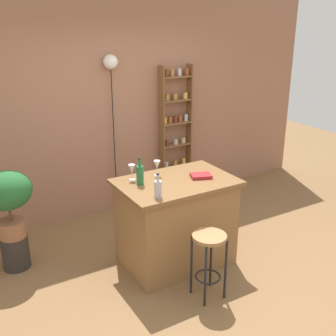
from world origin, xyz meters
name	(u,v)px	position (x,y,z in m)	size (l,w,h in m)	color
ground	(191,275)	(0.00, 0.00, 0.00)	(12.00, 12.00, 0.00)	brown
back_wall	(110,108)	(0.00, 1.95, 1.40)	(6.40, 0.10, 2.80)	#9E6B51
kitchen_counter	(176,222)	(0.00, 0.30, 0.48)	(1.19, 0.79, 0.95)	olive
bar_stool	(209,251)	(-0.05, -0.36, 0.48)	(0.32, 0.32, 0.65)	black
spice_shelf	(176,134)	(0.92, 1.81, 0.95)	(0.47, 0.14, 1.92)	brown
plant_stool	(15,252)	(-1.52, 1.07, 0.18)	(0.28, 0.28, 0.36)	#2D2823
potted_plant	(7,196)	(-1.52, 1.07, 0.83)	(0.50, 0.45, 0.72)	#935B3D
bottle_soda_blue	(158,189)	(-0.36, 0.03, 1.04)	(0.07, 0.07, 0.23)	#B2B2B7
bottle_spirits_clear	(140,174)	(-0.36, 0.40, 1.05)	(0.07, 0.07, 0.28)	#236638
wine_glass_left	(132,169)	(-0.38, 0.55, 1.07)	(0.07, 0.07, 0.16)	silver
wine_glass_center	(157,165)	(-0.10, 0.53, 1.07)	(0.07, 0.07, 0.16)	silver
cookbook	(201,176)	(0.27, 0.25, 0.97)	(0.21, 0.15, 0.04)	maroon
pendant_globe_light	(111,65)	(-0.01, 1.84, 1.95)	(0.18, 0.18, 2.09)	black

